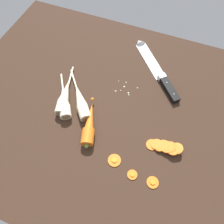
{
  "coord_description": "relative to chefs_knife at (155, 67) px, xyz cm",
  "views": [
    {
      "loc": [
        13.58,
        -36.61,
        67.81
      ],
      "look_at": [
        0.0,
        -2.0,
        1.5
      ],
      "focal_mm": 34.76,
      "sensor_mm": 36.0,
      "label": 1
    }
  ],
  "objects": [
    {
      "name": "parsnip_mid_left",
      "position": [
        -25.83,
        -28.68,
        1.33
      ],
      "size": [
        12.88,
        17.99,
        4.0
      ],
      "color": "beige",
      "rests_on": "ground_plane"
    },
    {
      "name": "ground_plane",
      "position": [
        -8.4,
        -24.1,
        -2.65
      ],
      "size": [
        120.0,
        90.0,
        4.0
      ],
      "primitive_type": "cube",
      "color": "#332116"
    },
    {
      "name": "chefs_knife",
      "position": [
        0.0,
        0.0,
        0.0
      ],
      "size": [
        25.61,
        28.16,
        4.18
      ],
      "color": "silver",
      "rests_on": "ground_plane"
    },
    {
      "name": "carrot_slice_stray_near",
      "position": [
        -1.52,
        -41.57,
        -0.29
      ],
      "size": [
        4.17,
        4.17,
        0.7
      ],
      "color": "orange",
      "rests_on": "ground_plane"
    },
    {
      "name": "whole_carrot",
      "position": [
        -13.57,
        -33.8,
        1.45
      ],
      "size": [
        8.52,
        18.73,
        4.2
      ],
      "color": "orange",
      "rests_on": "ground_plane"
    },
    {
      "name": "parsnip_mid_right",
      "position": [
        -26.72,
        -26.7,
        1.33
      ],
      "size": [
        7.88,
        21.7,
        4.0
      ],
      "color": "beige",
      "rests_on": "ground_plane"
    },
    {
      "name": "parsnip_front",
      "position": [
        -20.46,
        -26.26,
        1.33
      ],
      "size": [
        16.66,
        19.38,
        4.0
      ],
      "color": "beige",
      "rests_on": "ground_plane"
    },
    {
      "name": "mince_crumbs",
      "position": [
        -7.84,
        -14.16,
        -0.34
      ],
      "size": [
        8.24,
        5.91,
        0.74
      ],
      "color": "silver",
      "rests_on": "ground_plane"
    },
    {
      "name": "carrot_slice_stack",
      "position": [
        12.19,
        -31.67,
        0.57
      ],
      "size": [
        11.6,
        4.74,
        3.19
      ],
      "color": "orange",
      "rests_on": "ground_plane"
    },
    {
      "name": "carrot_slice_stray_far",
      "position": [
        11.71,
        -43.69,
        -0.29
      ],
      "size": [
        3.68,
        3.68,
        0.7
      ],
      "color": "orange",
      "rests_on": "ground_plane"
    },
    {
      "name": "carrot_slice_stray_mid",
      "position": [
        5.24,
        -43.78,
        -0.29
      ],
      "size": [
        3.14,
        3.14,
        0.7
      ],
      "color": "orange",
      "rests_on": "ground_plane"
    }
  ]
}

